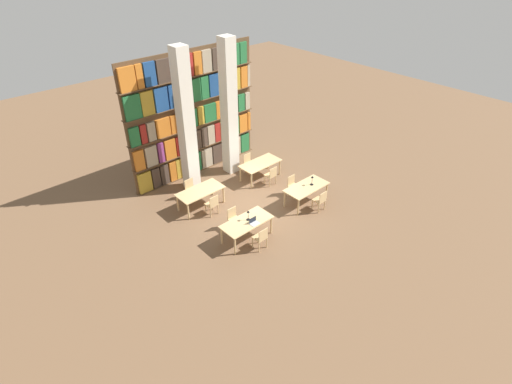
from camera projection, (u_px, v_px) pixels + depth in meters
name	position (u px, v px, depth m)	size (l,w,h in m)	color
ground_plane	(254.00, 205.00, 16.32)	(40.00, 40.00, 0.00)	brown
bookshelf_bank	(194.00, 116.00, 17.20)	(6.35, 0.35, 5.50)	brown
pillar_left	(186.00, 123.00, 15.78)	(0.55, 0.55, 6.00)	silver
pillar_center	(229.00, 109.00, 17.00)	(0.55, 0.55, 6.00)	silver
reading_table_0	(247.00, 223.00, 14.19)	(1.88, 0.91, 0.77)	tan
chair_0	(261.00, 237.00, 13.85)	(0.42, 0.40, 0.89)	tan
chair_1	(234.00, 218.00, 14.76)	(0.42, 0.40, 0.89)	tan
desk_lamp_0	(248.00, 214.00, 14.07)	(0.14, 0.14, 0.40)	black
laptop	(254.00, 222.00, 14.02)	(0.32, 0.22, 0.21)	silver
reading_table_1	(306.00, 188.00, 16.09)	(1.88, 0.91, 0.77)	tan
chair_2	(320.00, 200.00, 15.75)	(0.42, 0.40, 0.89)	tan
chair_3	(293.00, 185.00, 16.66)	(0.42, 0.40, 0.89)	tan
desk_lamp_1	(312.00, 179.00, 16.01)	(0.14, 0.14, 0.41)	black
reading_table_2	(200.00, 192.00, 15.85)	(1.88, 0.91, 0.77)	tan
chair_4	(212.00, 204.00, 15.52)	(0.42, 0.40, 0.89)	tan
chair_5	(191.00, 189.00, 16.43)	(0.42, 0.40, 0.89)	tan
reading_table_3	(260.00, 165.00, 17.71)	(1.88, 0.91, 0.77)	tan
chair_6	(271.00, 175.00, 17.35)	(0.42, 0.40, 0.89)	tan
chair_7	(249.00, 163.00, 18.26)	(0.42, 0.40, 0.89)	tan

